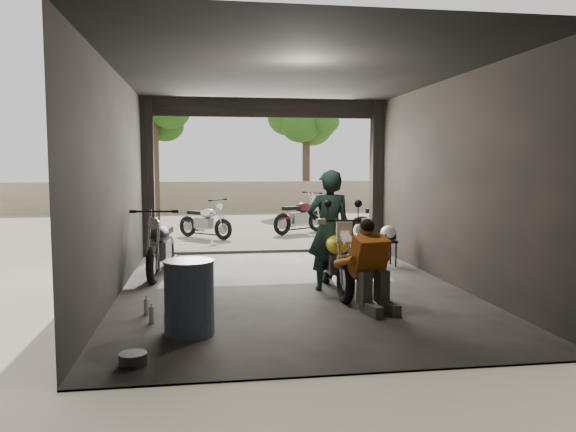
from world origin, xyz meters
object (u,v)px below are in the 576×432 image
object	(u,v)px
stool	(386,244)
outside_bike_c	(394,218)
outside_bike_b	(300,213)
main_bike	(335,254)
helmet	(389,233)
sign_post	(385,173)
outside_bike_a	(205,218)
mechanic	(373,268)
left_bike	(161,242)
oil_drum	(189,299)
rider	(329,231)

from	to	relation	value
stool	outside_bike_c	bearing A→B (deg)	67.80
outside_bike_b	outside_bike_c	distance (m)	3.08
main_bike	helmet	distance (m)	2.41
helmet	sign_post	bearing A→B (deg)	56.44
outside_bike_b	helmet	xyz separation A→B (m)	(0.75, -5.17, 0.07)
outside_bike_a	outside_bike_b	size ratio (longest dim) A/B	0.91
outside_bike_b	helmet	size ratio (longest dim) A/B	5.48
mechanic	left_bike	bearing A→B (deg)	123.72
outside_bike_b	sign_post	bearing A→B (deg)	-178.34
outside_bike_a	mechanic	xyz separation A→B (m)	(2.09, -7.54, 0.06)
main_bike	outside_bike_a	world-z (taller)	main_bike
mechanic	stool	distance (m)	3.26
outside_bike_a	stool	world-z (taller)	outside_bike_a
helmet	outside_bike_b	bearing A→B (deg)	81.69
main_bike	outside_bike_a	bearing A→B (deg)	106.71
main_bike	oil_drum	distance (m)	2.72
main_bike	mechanic	xyz separation A→B (m)	(0.23, -1.12, -0.01)
sign_post	helmet	bearing A→B (deg)	-125.77
main_bike	outside_bike_c	bearing A→B (deg)	62.01
oil_drum	mechanic	bearing A→B (deg)	16.31
stool	helmet	bearing A→B (deg)	3.92
rider	sign_post	size ratio (longest dim) A/B	0.73
stool	oil_drum	size ratio (longest dim) A/B	0.59
main_bike	left_bike	bearing A→B (deg)	148.32
left_bike	sign_post	distance (m)	6.00
rider	helmet	bearing A→B (deg)	-131.32
main_bike	rider	bearing A→B (deg)	113.76
helmet	mechanic	bearing A→B (deg)	-128.58
outside_bike_a	helmet	bearing A→B (deg)	-101.73
outside_bike_c	stool	world-z (taller)	outside_bike_c
helmet	oil_drum	size ratio (longest dim) A/B	0.36
outside_bike_b	stool	bearing A→B (deg)	152.84
main_bike	mechanic	bearing A→B (deg)	-77.77
oil_drum	sign_post	world-z (taller)	sign_post
main_bike	left_bike	size ratio (longest dim) A/B	1.01
rider	mechanic	distance (m)	1.34
main_bike	rider	distance (m)	0.36
mechanic	outside_bike_b	bearing A→B (deg)	74.77
helmet	sign_post	size ratio (longest dim) A/B	0.12
outside_bike_a	helmet	distance (m)	5.59
main_bike	oil_drum	xyz separation A→B (m)	(-2.05, -1.79, -0.16)
main_bike	mechanic	distance (m)	1.15
outside_bike_a	outside_bike_b	world-z (taller)	outside_bike_b
main_bike	outside_bike_a	size ratio (longest dim) A/B	1.15
sign_post	main_bike	bearing A→B (deg)	-134.69
mechanic	helmet	bearing A→B (deg)	56.09
outside_bike_c	oil_drum	world-z (taller)	outside_bike_c
helmet	oil_drum	bearing A→B (deg)	-150.01
outside_bike_c	oil_drum	xyz separation A→B (m)	(-4.54, -6.37, -0.21)
outside_bike_c	sign_post	distance (m)	1.09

